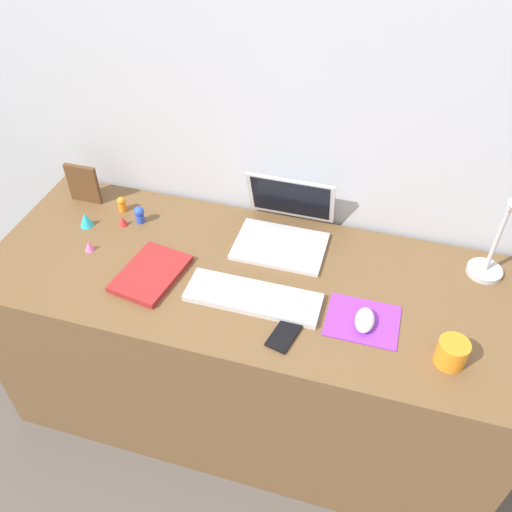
{
  "coord_description": "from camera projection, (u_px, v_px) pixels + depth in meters",
  "views": [
    {
      "loc": [
        0.36,
        -1.14,
        1.93
      ],
      "look_at": [
        0.03,
        0.0,
        0.83
      ],
      "focal_mm": 37.3,
      "sensor_mm": 36.0,
      "label": 1
    }
  ],
  "objects": [
    {
      "name": "keyboard",
      "position": [
        253.0,
        297.0,
        1.6
      ],
      "size": [
        0.41,
        0.13,
        0.02
      ],
      "primitive_type": "cube",
      "color": "silver",
      "rests_on": "desk"
    },
    {
      "name": "laptop",
      "position": [
        285.0,
        225.0,
        1.79
      ],
      "size": [
        0.3,
        0.28,
        0.2
      ],
      "color": "silver",
      "rests_on": "desk"
    },
    {
      "name": "desk_lamp",
      "position": [
        499.0,
        243.0,
        1.56
      ],
      "size": [
        0.11,
        0.17,
        0.34
      ],
      "color": "#B7B7BC",
      "rests_on": "desk"
    },
    {
      "name": "notebook_pad",
      "position": [
        151.0,
        273.0,
        1.68
      ],
      "size": [
        0.21,
        0.26,
        0.02
      ],
      "primitive_type": "cube",
      "rotation": [
        0.0,
        0.0,
        -0.16
      ],
      "color": "maroon",
      "rests_on": "desk"
    },
    {
      "name": "toy_figurine_blue",
      "position": [
        140.0,
        214.0,
        1.86
      ],
      "size": [
        0.04,
        0.04,
        0.06
      ],
      "color": "blue",
      "rests_on": "desk"
    },
    {
      "name": "cell_phone",
      "position": [
        285.0,
        333.0,
        1.51
      ],
      "size": [
        0.09,
        0.14,
        0.01
      ],
      "primitive_type": "cube",
      "rotation": [
        0.0,
        0.0,
        -0.23
      ],
      "color": "black",
      "rests_on": "desk"
    },
    {
      "name": "toy_figurine_cyan",
      "position": [
        86.0,
        220.0,
        1.85
      ],
      "size": [
        0.05,
        0.05,
        0.05
      ],
      "primitive_type": "cone",
      "color": "#28B7CC",
      "rests_on": "desk"
    },
    {
      "name": "picture_frame",
      "position": [
        83.0,
        184.0,
        1.93
      ],
      "size": [
        0.12,
        0.02,
        0.15
      ],
      "primitive_type": "cube",
      "color": "brown",
      "rests_on": "desk"
    },
    {
      "name": "desk",
      "position": [
        249.0,
        347.0,
        1.94
      ],
      "size": [
        1.72,
        0.66,
        0.74
      ],
      "primitive_type": "cube",
      "color": "brown",
      "rests_on": "ground_plane"
    },
    {
      "name": "toy_figurine_pink",
      "position": [
        89.0,
        246.0,
        1.76
      ],
      "size": [
        0.03,
        0.03,
        0.04
      ],
      "primitive_type": "cone",
      "color": "pink",
      "rests_on": "desk"
    },
    {
      "name": "mousepad",
      "position": [
        363.0,
        321.0,
        1.55
      ],
      "size": [
        0.21,
        0.17,
        0.0
      ],
      "primitive_type": "cube",
      "color": "purple",
      "rests_on": "desk"
    },
    {
      "name": "toy_figurine_orange",
      "position": [
        122.0,
        204.0,
        1.91
      ],
      "size": [
        0.03,
        0.03,
        0.06
      ],
      "color": "orange",
      "rests_on": "desk"
    },
    {
      "name": "ground_plane",
      "position": [
        250.0,
        403.0,
        2.19
      ],
      "size": [
        6.0,
        6.0,
        0.0
      ],
      "primitive_type": "plane",
      "color": "#59514C"
    },
    {
      "name": "back_wall",
      "position": [
        278.0,
        187.0,
        1.89
      ],
      "size": [
        2.92,
        0.05,
        1.66
      ],
      "primitive_type": "cube",
      "color": "#B2B7C1",
      "rests_on": "ground_plane"
    },
    {
      "name": "mouse",
      "position": [
        365.0,
        320.0,
        1.52
      ],
      "size": [
        0.06,
        0.1,
        0.03
      ],
      "primitive_type": "ellipsoid",
      "color": "silver",
      "rests_on": "mousepad"
    },
    {
      "name": "coffee_mug",
      "position": [
        452.0,
        353.0,
        1.42
      ],
      "size": [
        0.08,
        0.08,
        0.08
      ],
      "primitive_type": "cylinder",
      "color": "orange",
      "rests_on": "desk"
    },
    {
      "name": "toy_figurine_red",
      "position": [
        123.0,
        221.0,
        1.86
      ],
      "size": [
        0.03,
        0.03,
        0.04
      ],
      "primitive_type": "cone",
      "color": "red",
      "rests_on": "desk"
    }
  ]
}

